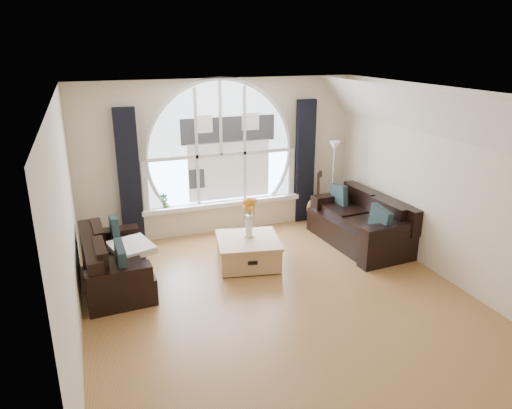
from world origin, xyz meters
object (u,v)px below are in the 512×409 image
object	(u,v)px
sofa_left	(115,258)
coffee_chest	(248,250)
sofa_right	(360,222)
potted_plant	(164,201)
vase_flowers	(249,213)
guitar	(317,197)
floor_lamp	(333,184)

from	to	relation	value
sofa_left	coffee_chest	size ratio (longest dim) A/B	1.76
sofa_right	potted_plant	world-z (taller)	sofa_right
sofa_left	potted_plant	size ratio (longest dim) A/B	6.23
vase_flowers	guitar	bearing A→B (deg)	32.90
vase_flowers	guitar	size ratio (longest dim) A/B	0.66
vase_flowers	potted_plant	world-z (taller)	vase_flowers
floor_lamp	potted_plant	xyz separation A→B (m)	(-3.01, 0.47, -0.12)
coffee_chest	vase_flowers	bearing A→B (deg)	74.66
floor_lamp	potted_plant	bearing A→B (deg)	171.19
sofa_right	potted_plant	size ratio (longest dim) A/B	7.13
potted_plant	guitar	bearing A→B (deg)	-5.90
sofa_right	coffee_chest	bearing A→B (deg)	178.48
sofa_right	vase_flowers	xyz separation A→B (m)	(-1.98, -0.00, 0.41)
vase_flowers	potted_plant	bearing A→B (deg)	126.85
floor_lamp	potted_plant	size ratio (longest dim) A/B	6.05
coffee_chest	sofa_left	bearing A→B (deg)	-169.92
potted_plant	sofa_left	bearing A→B (deg)	-122.82
sofa_left	potted_plant	distance (m)	1.78
sofa_left	sofa_right	bearing A→B (deg)	-2.39
sofa_left	coffee_chest	distance (m)	1.97
guitar	potted_plant	distance (m)	2.80
vase_flowers	sofa_right	bearing A→B (deg)	0.11
coffee_chest	floor_lamp	bearing A→B (deg)	38.01
sofa_right	guitar	bearing A→B (deg)	98.32
sofa_left	sofa_right	xyz separation A→B (m)	(3.99, 0.07, 0.00)
vase_flowers	potted_plant	size ratio (longest dim) A/B	2.65
coffee_chest	potted_plant	world-z (taller)	potted_plant
sofa_right	vase_flowers	size ratio (longest dim) A/B	2.69
sofa_left	coffee_chest	world-z (taller)	sofa_left
sofa_left	coffee_chest	bearing A→B (deg)	-4.09
guitar	vase_flowers	bearing A→B (deg)	-128.35
coffee_chest	sofa_right	bearing A→B (deg)	13.42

